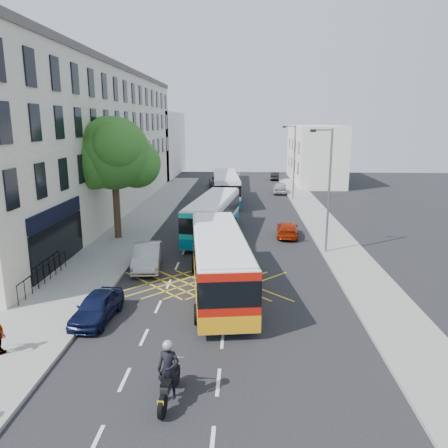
# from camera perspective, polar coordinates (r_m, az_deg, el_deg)

# --- Properties ---
(ground) EXTENTS (120.00, 120.00, 0.00)m
(ground) POSITION_cam_1_polar(r_m,az_deg,el_deg) (18.22, -0.19, -14.77)
(ground) COLOR black
(ground) RESTS_ON ground
(pavement_left) EXTENTS (5.00, 70.00, 0.15)m
(pavement_left) POSITION_cam_1_polar(r_m,az_deg,el_deg) (33.51, -13.62, -1.80)
(pavement_left) COLOR gray
(pavement_left) RESTS_ON ground
(pavement_right) EXTENTS (3.00, 70.00, 0.15)m
(pavement_right) POSITION_cam_1_polar(r_m,az_deg,el_deg) (32.90, 14.26, -2.12)
(pavement_right) COLOR gray
(pavement_right) RESTS_ON ground
(terrace_main) EXTENTS (8.30, 45.00, 13.50)m
(terrace_main) POSITION_cam_1_polar(r_m,az_deg,el_deg) (43.20, -17.75, 10.24)
(terrace_main) COLOR beige
(terrace_main) RESTS_ON ground
(terrace_far) EXTENTS (8.00, 20.00, 10.00)m
(terrace_far) POSITION_cam_1_polar(r_m,az_deg,el_deg) (72.67, -9.34, 10.27)
(terrace_far) COLOR silver
(terrace_far) RESTS_ON ground
(building_right) EXTENTS (6.00, 18.00, 8.00)m
(building_right) POSITION_cam_1_polar(r_m,az_deg,el_deg) (65.04, 11.72, 8.95)
(building_right) COLOR silver
(building_right) RESTS_ON ground
(street_tree) EXTENTS (6.30, 5.70, 8.80)m
(street_tree) POSITION_cam_1_polar(r_m,az_deg,el_deg) (32.47, -14.25, 8.84)
(street_tree) COLOR #382619
(street_tree) RESTS_ON pavement_left
(lamp_near) EXTENTS (1.45, 0.15, 8.00)m
(lamp_near) POSITION_cam_1_polar(r_m,az_deg,el_deg) (28.86, 13.40, 5.03)
(lamp_near) COLOR slate
(lamp_near) RESTS_ON pavement_right
(lamp_far) EXTENTS (1.45, 0.15, 8.00)m
(lamp_far) POSITION_cam_1_polar(r_m,az_deg,el_deg) (48.53, 9.04, 8.42)
(lamp_far) COLOR slate
(lamp_far) RESTS_ON pavement_right
(railings) EXTENTS (0.08, 5.60, 1.14)m
(railings) POSITION_cam_1_polar(r_m,az_deg,el_deg) (25.05, -22.45, -6.04)
(railings) COLOR black
(railings) RESTS_ON pavement_left
(bus_near) EXTENTS (3.92, 11.14, 3.07)m
(bus_near) POSITION_cam_1_polar(r_m,az_deg,el_deg) (22.28, -0.62, -4.92)
(bus_near) COLOR silver
(bus_near) RESTS_ON ground
(bus_mid) EXTENTS (3.82, 10.84, 2.98)m
(bus_mid) POSITION_cam_1_polar(r_m,az_deg,el_deg) (33.16, -1.41, 1.07)
(bus_mid) COLOR silver
(bus_mid) RESTS_ON ground
(bus_far) EXTENTS (3.38, 11.25, 3.12)m
(bus_far) POSITION_cam_1_polar(r_m,az_deg,el_deg) (47.19, 0.25, 4.82)
(bus_far) COLOR silver
(bus_far) RESTS_ON ground
(motorbike) EXTENTS (0.76, 2.36, 2.10)m
(motorbike) POSITION_cam_1_polar(r_m,az_deg,el_deg) (14.36, -7.23, -18.70)
(motorbike) COLOR black
(motorbike) RESTS_ON ground
(parked_car_blue) EXTENTS (1.75, 3.74, 1.24)m
(parked_car_blue) POSITION_cam_1_polar(r_m,az_deg,el_deg) (20.30, -16.25, -10.35)
(parked_car_blue) COLOR black
(parked_car_blue) RESTS_ON ground
(parked_car_silver) EXTENTS (2.08, 4.55, 1.45)m
(parked_car_silver) POSITION_cam_1_polar(r_m,az_deg,el_deg) (26.48, -9.97, -4.18)
(parked_car_silver) COLOR #9C9EA4
(parked_car_silver) RESTS_ON ground
(red_hatchback) EXTENTS (1.96, 4.09, 1.15)m
(red_hatchback) POSITION_cam_1_polar(r_m,az_deg,el_deg) (33.58, 8.29, -0.65)
(red_hatchback) COLOR #9F2206
(red_hatchback) RESTS_ON ground
(distant_car_grey) EXTENTS (2.91, 5.31, 1.41)m
(distant_car_grey) POSITION_cam_1_polar(r_m,az_deg,el_deg) (58.68, -0.73, 5.55)
(distant_car_grey) COLOR #3C3D43
(distant_car_grey) RESTS_ON ground
(distant_car_silver) EXTENTS (1.90, 4.19, 1.40)m
(distant_car_silver) POSITION_cam_1_polar(r_m,az_deg,el_deg) (53.80, 7.30, 4.74)
(distant_car_silver) COLOR #A7AAAF
(distant_car_silver) RESTS_ON ground
(distant_car_dark) EXTENTS (1.50, 3.68, 1.19)m
(distant_car_dark) POSITION_cam_1_polar(r_m,az_deg,el_deg) (66.38, 6.64, 6.26)
(distant_car_dark) COLOR black
(distant_car_dark) RESTS_ON ground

